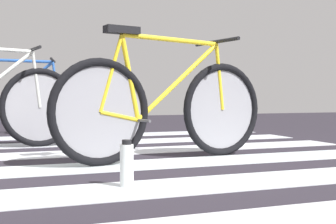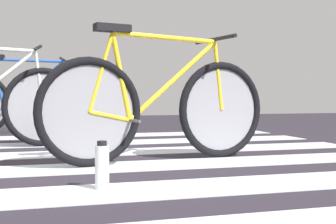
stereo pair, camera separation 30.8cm
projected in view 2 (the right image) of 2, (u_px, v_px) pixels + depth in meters
name	position (u px, v px, depth m)	size (l,w,h in m)	color
ground	(75.00, 166.00, 3.10)	(18.00, 14.00, 0.02)	#28232C
crosswalk_markings	(61.00, 161.00, 3.26)	(5.34, 4.26, 0.00)	silver
bicycle_1_of_3	(160.00, 107.00, 3.20)	(1.71, 0.56, 0.93)	black
bicycle_3_of_3	(24.00, 102.00, 5.36)	(1.72, 0.55, 0.93)	black
water_bottle	(102.00, 167.00, 2.27)	(0.07, 0.07, 0.24)	silver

